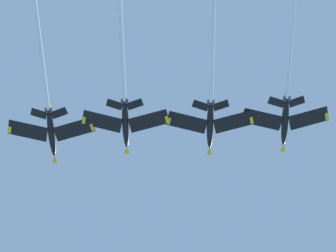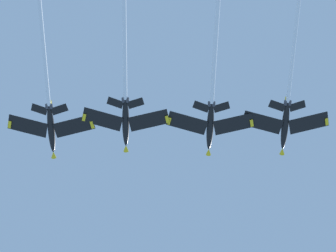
{
  "view_description": "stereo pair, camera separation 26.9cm",
  "coord_description": "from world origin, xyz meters",
  "px_view_note": "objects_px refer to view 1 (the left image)",
  "views": [
    {
      "loc": [
        -3.92,
        -17.29,
        1.93
      ],
      "look_at": [
        -11.71,
        -19.37,
        143.42
      ],
      "focal_mm": 66.63,
      "sensor_mm": 36.0,
      "label": 1
    },
    {
      "loc": [
        -3.86,
        -17.55,
        1.93
      ],
      "look_at": [
        -11.71,
        -19.37,
        143.42
      ],
      "focal_mm": 66.63,
      "sensor_mm": 36.0,
      "label": 2
    }
  ],
  "objects_px": {
    "jet_inner_left": "(125,102)",
    "jet_far_left": "(48,107)",
    "jet_centre": "(211,95)",
    "jet_inner_right": "(287,93)"
  },
  "relations": [
    {
      "from": "jet_inner_left",
      "to": "jet_far_left",
      "type": "bearing_deg",
      "value": -78.69
    },
    {
      "from": "jet_inner_left",
      "to": "jet_centre",
      "type": "xyz_separation_m",
      "value": [
        -3.33,
        19.02,
        -0.44
      ]
    },
    {
      "from": "jet_far_left",
      "to": "jet_inner_left",
      "type": "bearing_deg",
      "value": 101.31
    },
    {
      "from": "jet_far_left",
      "to": "jet_inner_left",
      "type": "height_order",
      "value": "jet_far_left"
    },
    {
      "from": "jet_centre",
      "to": "jet_inner_right",
      "type": "xyz_separation_m",
      "value": [
        -4.08,
        16.49,
        0.4
      ]
    },
    {
      "from": "jet_far_left",
      "to": "jet_centre",
      "type": "bearing_deg",
      "value": 100.58
    },
    {
      "from": "jet_inner_left",
      "to": "jet_inner_right",
      "type": "distance_m",
      "value": 36.27
    },
    {
      "from": "jet_inner_left",
      "to": "jet_centre",
      "type": "distance_m",
      "value": 19.31
    },
    {
      "from": "jet_far_left",
      "to": "jet_inner_left",
      "type": "distance_m",
      "value": 17.18
    },
    {
      "from": "jet_inner_right",
      "to": "jet_centre",
      "type": "bearing_deg",
      "value": -76.1
    }
  ]
}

